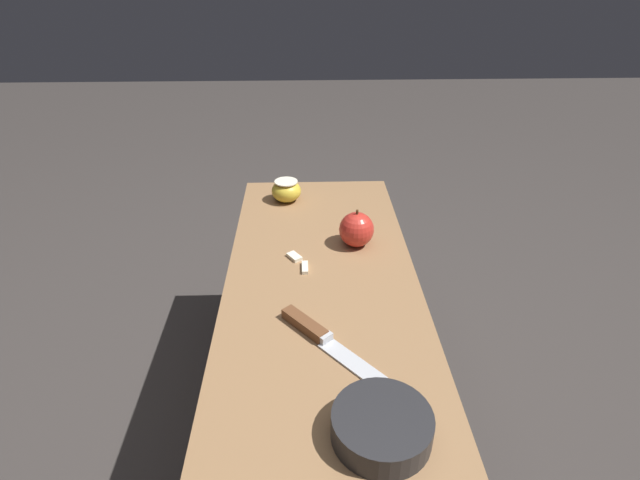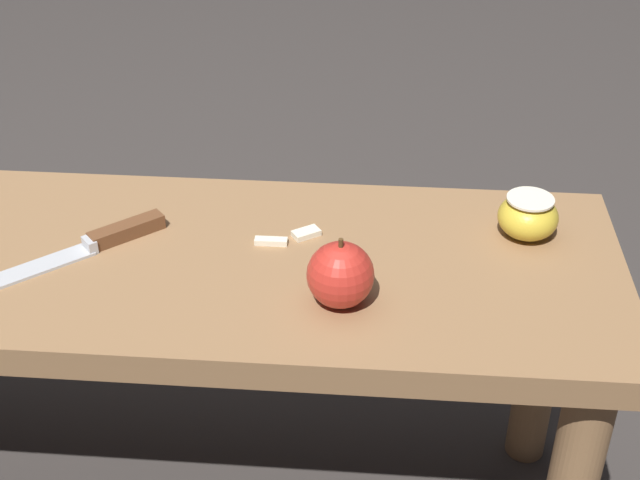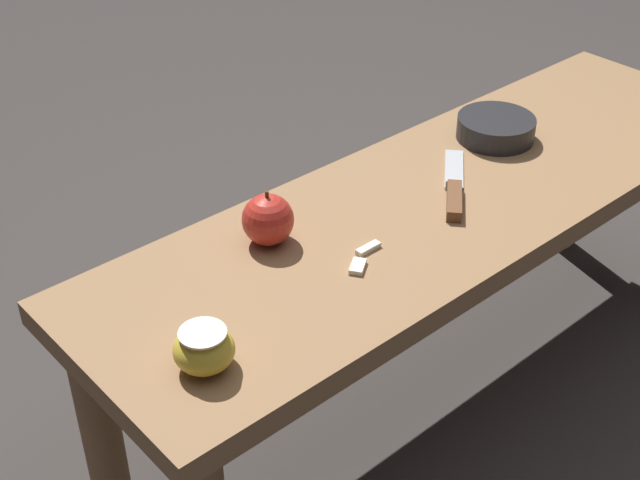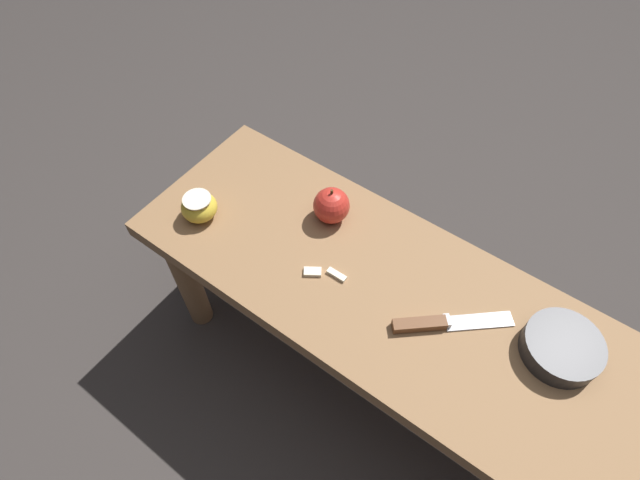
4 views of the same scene
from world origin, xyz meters
name	(u,v)px [view 3 (image 3 of 4)]	position (x,y,z in m)	size (l,w,h in m)	color
ground_plane	(429,390)	(0.00, 0.00, 0.00)	(8.00, 8.00, 0.00)	#383330
wooden_bench	(445,228)	(0.00, 0.00, 0.39)	(1.37, 0.41, 0.46)	olive
knife	(454,192)	(0.00, 0.02, 0.47)	(0.20, 0.18, 0.02)	#B7BABF
apple_whole	(268,220)	(0.32, -0.08, 0.50)	(0.08, 0.08, 0.09)	red
apple_cut	(204,349)	(0.56, 0.08, 0.49)	(0.08, 0.08, 0.06)	gold
apple_slice_near_knife	(368,248)	(0.22, 0.04, 0.47)	(0.04, 0.01, 0.01)	silver
apple_slice_center	(358,266)	(0.27, 0.06, 0.47)	(0.04, 0.04, 0.01)	silver
bowl	(496,128)	(-0.21, -0.07, 0.48)	(0.14, 0.14, 0.04)	#232326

